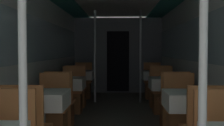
# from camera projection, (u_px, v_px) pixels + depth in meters

# --- Properties ---
(wall_left) EXTENTS (0.05, 10.12, 2.16)m
(wall_left) POSITION_uv_depth(u_px,v_px,m) (35.00, 57.00, 4.89)
(wall_left) COLOR silver
(wall_left) RESTS_ON ground_plane
(wall_right) EXTENTS (0.05, 10.12, 2.16)m
(wall_right) POSITION_uv_depth(u_px,v_px,m) (199.00, 57.00, 4.83)
(wall_right) COLOR silver
(wall_right) RESTS_ON ground_plane
(bulkhead_far) EXTENTS (2.51, 0.09, 2.16)m
(bulkhead_far) POSITION_uv_depth(u_px,v_px,m) (118.00, 55.00, 9.01)
(bulkhead_far) COLOR slate
(bulkhead_far) RESTS_ON ground_plane
(support_pole_left_0) EXTENTS (0.05, 0.05, 2.16)m
(support_pole_left_0) POSITION_uv_depth(u_px,v_px,m) (23.00, 77.00, 1.87)
(support_pole_left_0) COLOR silver
(support_pole_left_0) RESTS_ON ground_plane
(dining_table_left_1) EXTENTS (0.62, 0.62, 0.75)m
(dining_table_left_1) POSITION_uv_depth(u_px,v_px,m) (41.00, 102.00, 3.72)
(dining_table_left_1) COLOR #4C4C51
(dining_table_left_1) RESTS_ON ground_plane
(chair_left_far_1) EXTENTS (0.44, 0.44, 0.91)m
(chair_left_far_1) POSITION_uv_depth(u_px,v_px,m) (52.00, 119.00, 4.33)
(chair_left_far_1) COLOR #9C5B31
(chair_left_far_1) RESTS_ON ground_plane
(dining_table_left_2) EXTENTS (0.62, 0.62, 0.75)m
(dining_table_left_2) POSITION_uv_depth(u_px,v_px,m) (67.00, 85.00, 5.54)
(dining_table_left_2) COLOR #4C4C51
(dining_table_left_2) RESTS_ON ground_plane
(chair_left_near_2) EXTENTS (0.44, 0.44, 0.91)m
(chair_left_near_2) POSITION_uv_depth(u_px,v_px,m) (61.00, 110.00, 4.95)
(chair_left_near_2) COLOR #9C5B31
(chair_left_near_2) RESTS_ON ground_plane
(chair_left_far_2) EXTENTS (0.44, 0.44, 0.91)m
(chair_left_far_2) POSITION_uv_depth(u_px,v_px,m) (72.00, 98.00, 6.16)
(chair_left_far_2) COLOR #9C5B31
(chair_left_far_2) RESTS_ON ground_plane
(dining_table_left_3) EXTENTS (0.62, 0.62, 0.75)m
(dining_table_left_3) POSITION_uv_depth(u_px,v_px,m) (80.00, 76.00, 7.36)
(dining_table_left_3) COLOR #4C4C51
(dining_table_left_3) RESTS_ON ground_plane
(chair_left_near_3) EXTENTS (0.44, 0.44, 0.91)m
(chair_left_near_3) POSITION_uv_depth(u_px,v_px,m) (77.00, 94.00, 6.77)
(chair_left_near_3) COLOR #9C5B31
(chair_left_near_3) RESTS_ON ground_plane
(chair_left_far_3) EXTENTS (0.44, 0.44, 0.91)m
(chair_left_far_3) POSITION_uv_depth(u_px,v_px,m) (83.00, 87.00, 7.98)
(chair_left_far_3) COLOR #9C5B31
(chair_left_far_3) RESTS_ON ground_plane
(support_pole_left_3) EXTENTS (0.05, 0.05, 2.16)m
(support_pole_left_3) POSITION_uv_depth(u_px,v_px,m) (95.00, 57.00, 7.33)
(support_pole_left_3) COLOR silver
(support_pole_left_3) RESTS_ON ground_plane
(support_pole_right_0) EXTENTS (0.05, 0.05, 2.16)m
(support_pole_right_0) POSITION_uv_depth(u_px,v_px,m) (203.00, 78.00, 1.84)
(support_pole_right_0) COLOR silver
(support_pole_right_0) RESTS_ON ground_plane
(dining_table_right_1) EXTENTS (0.62, 0.62, 0.75)m
(dining_table_right_1) POSITION_uv_depth(u_px,v_px,m) (191.00, 102.00, 3.67)
(dining_table_right_1) COLOR #4C4C51
(dining_table_right_1) RESTS_ON ground_plane
(chair_right_far_1) EXTENTS (0.44, 0.44, 0.91)m
(chair_right_far_1) POSITION_uv_depth(u_px,v_px,m) (181.00, 119.00, 4.29)
(chair_right_far_1) COLOR #9C5B31
(chair_right_far_1) RESTS_ON ground_plane
(dining_table_right_2) EXTENTS (0.62, 0.62, 0.75)m
(dining_table_right_2) POSITION_uv_depth(u_px,v_px,m) (167.00, 85.00, 5.50)
(dining_table_right_2) COLOR #4C4C51
(dining_table_right_2) RESTS_ON ground_plane
(chair_right_near_2) EXTENTS (0.44, 0.44, 0.91)m
(chair_right_near_2) POSITION_uv_depth(u_px,v_px,m) (173.00, 111.00, 4.91)
(chair_right_near_2) COLOR #9C5B31
(chair_right_near_2) RESTS_ON ground_plane
(chair_right_far_2) EXTENTS (0.44, 0.44, 0.91)m
(chair_right_far_2) POSITION_uv_depth(u_px,v_px,m) (163.00, 98.00, 6.12)
(chair_right_far_2) COLOR #9C5B31
(chair_right_far_2) RESTS_ON ground_plane
(dining_table_right_3) EXTENTS (0.62, 0.62, 0.75)m
(dining_table_right_3) POSITION_uv_depth(u_px,v_px,m) (155.00, 76.00, 7.32)
(dining_table_right_3) COLOR #4C4C51
(dining_table_right_3) RESTS_ON ground_plane
(chair_right_near_3) EXTENTS (0.44, 0.44, 0.91)m
(chair_right_near_3) POSITION_uv_depth(u_px,v_px,m) (159.00, 94.00, 6.73)
(chair_right_near_3) COLOR #9C5B31
(chair_right_near_3) RESTS_ON ground_plane
(chair_right_far_3) EXTENTS (0.44, 0.44, 0.91)m
(chair_right_far_3) POSITION_uv_depth(u_px,v_px,m) (153.00, 87.00, 7.94)
(chair_right_far_3) COLOR #9C5B31
(chair_right_far_3) RESTS_ON ground_plane
(support_pole_right_3) EXTENTS (0.05, 0.05, 2.16)m
(support_pole_right_3) POSITION_uv_depth(u_px,v_px,m) (140.00, 57.00, 7.31)
(support_pole_right_3) COLOR silver
(support_pole_right_3) RESTS_ON ground_plane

